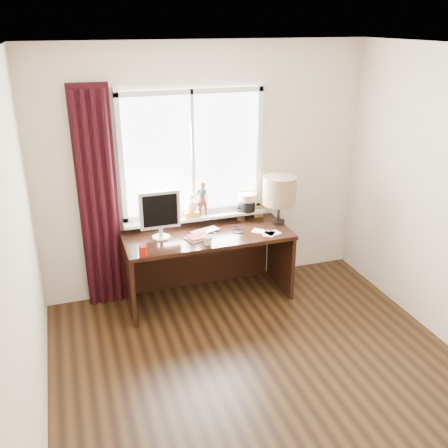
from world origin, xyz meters
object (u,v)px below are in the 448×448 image
object	(u,v)px
laptop	(205,231)
table_lamp	(279,191)
mug	(208,240)
desk	(205,251)
monitor	(160,212)
red_cup	(143,251)

from	to	relation	value
laptop	table_lamp	distance (m)	0.88
laptop	mug	size ratio (longest dim) A/B	2.92
desk	table_lamp	world-z (taller)	table_lamp
laptop	monitor	distance (m)	0.53
laptop	desk	distance (m)	0.26
monitor	red_cup	bearing A→B (deg)	-124.90
laptop	desk	bearing A→B (deg)	58.15
laptop	mug	distance (m)	0.31
red_cup	desk	world-z (taller)	red_cup
mug	monitor	xyz separation A→B (m)	(-0.40, 0.30, 0.23)
mug	desk	bearing A→B (deg)	78.12
mug	monitor	size ratio (longest dim) A/B	0.21
red_cup	desk	bearing A→B (deg)	29.14
laptop	red_cup	size ratio (longest dim) A/B	2.96
laptop	monitor	bearing A→B (deg)	163.08
table_lamp	mug	bearing A→B (deg)	-161.42
laptop	table_lamp	size ratio (longest dim) A/B	0.57
mug	desk	size ratio (longest dim) A/B	0.06
red_cup	monitor	distance (m)	0.48
laptop	red_cup	distance (m)	0.78
red_cup	table_lamp	xyz separation A→B (m)	(1.51, 0.34, 0.31)
red_cup	monitor	size ratio (longest dim) A/B	0.20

